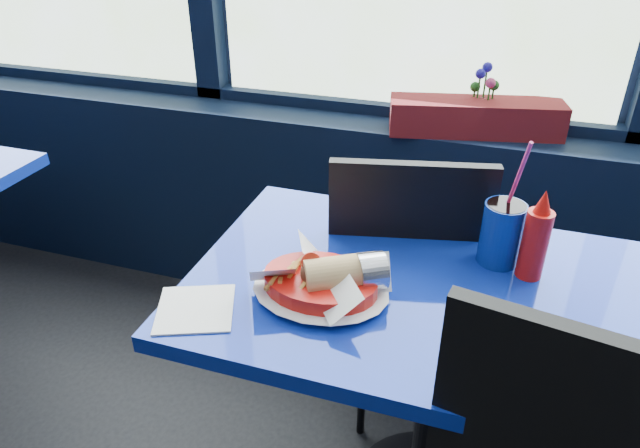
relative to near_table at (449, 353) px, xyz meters
The scene contains 9 objects.
window_sill 0.94m from the near_table, 109.03° to the left, with size 5.00×0.26×0.80m, color black.
near_table is the anchor object (origin of this frame).
chair_near_back 0.34m from the near_table, 110.87° to the left, with size 0.51×0.52×0.95m.
planter_box 0.90m from the near_table, 93.28° to the left, with size 0.57×0.14×0.11m, color maroon.
flower_vase 0.93m from the near_table, 92.29° to the left, with size 0.12×0.12×0.23m.
food_basket 0.37m from the near_table, 160.10° to the right, with size 0.29×0.27×0.10m.
ketchup_bottle 0.33m from the near_table, 38.00° to the left, with size 0.06×0.06×0.22m.
soda_cup 0.31m from the near_table, 64.24° to the left, with size 0.10×0.10×0.32m.
napkin 0.60m from the near_table, 155.64° to the right, with size 0.16×0.16×0.00m, color white.
Camera 1 is at (0.32, 0.95, 1.51)m, focal length 32.00 mm.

